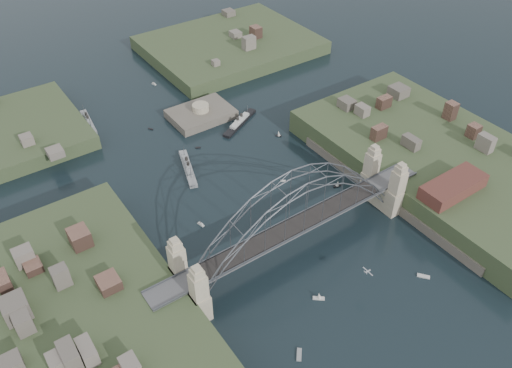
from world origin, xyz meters
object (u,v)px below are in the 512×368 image
object	(u,v)px
bridge	(297,215)
wharf_shed	(453,187)
naval_cruiser_far	(88,122)
naval_cruiser_near	(188,168)
ocean_liner	(240,122)
fort_island	(201,118)

from	to	relation	value
bridge	wharf_shed	bearing A→B (deg)	-17.65
wharf_shed	naval_cruiser_far	world-z (taller)	wharf_shed
naval_cruiser_near	naval_cruiser_far	xyz separation A→B (m)	(-16.13, 43.75, -0.01)
ocean_liner	fort_island	bearing A→B (deg)	127.99
naval_cruiser_far	ocean_liner	bearing A→B (deg)	-35.18
bridge	ocean_liner	distance (m)	63.15
bridge	naval_cruiser_far	xyz separation A→B (m)	(-23.09, 89.52, -11.46)
fort_island	wharf_shed	distance (m)	90.48
naval_cruiser_near	naval_cruiser_far	size ratio (longest dim) A/B	1.12
wharf_shed	bridge	bearing A→B (deg)	162.35
naval_cruiser_near	wharf_shed	bearing A→B (deg)	-49.55
naval_cruiser_near	bridge	bearing A→B (deg)	-81.36
wharf_shed	naval_cruiser_far	size ratio (longest dim) A/B	1.21
fort_island	naval_cruiser_near	world-z (taller)	fort_island
bridge	naval_cruiser_far	bearing A→B (deg)	104.46
bridge	naval_cruiser_near	size ratio (longest dim) A/B	4.53
wharf_shed	naval_cruiser_far	distance (m)	123.70
ocean_liner	wharf_shed	bearing A→B (deg)	-72.42
fort_island	naval_cruiser_far	size ratio (longest dim) A/B	1.33
fort_island	ocean_liner	bearing A→B (deg)	-52.01
fort_island	naval_cruiser_near	size ratio (longest dim) A/B	1.19
ocean_liner	naval_cruiser_near	bearing A→B (deg)	-155.75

